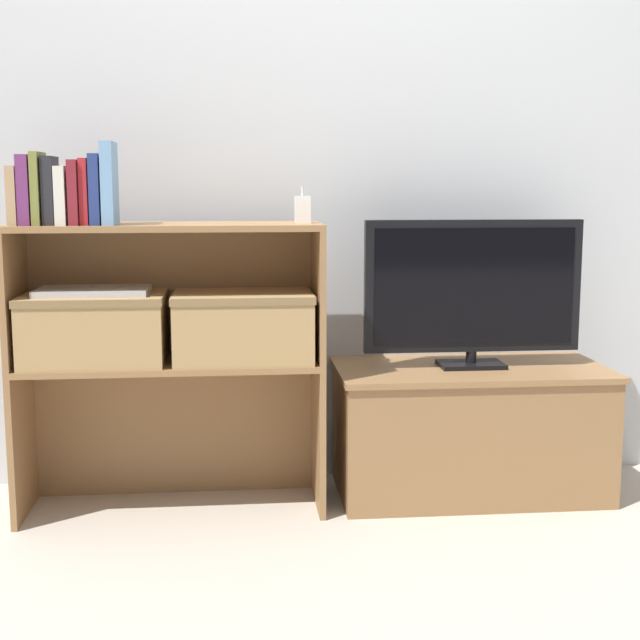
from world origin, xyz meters
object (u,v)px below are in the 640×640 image
Objects in this scene: baby_monitor at (303,209)px; storage_basket_left at (95,325)px; tv at (473,289)px; book_plum at (27,190)px; book_tan at (16,196)px; book_ivory at (64,196)px; book_maroon at (76,193)px; book_crimson at (86,192)px; laptop at (93,291)px; book_olive at (39,189)px; tv_stand at (469,429)px; storage_basket_right at (243,323)px; book_navy at (97,190)px; book_charcoal at (50,191)px; book_skyblue at (110,183)px.

baby_monitor reaches higher than storage_basket_left.
book_plum reaches higher than tv.
book_tan is 1.00× the size of book_ivory.
book_maroon is 0.44× the size of storage_basket_left.
laptop is (0.00, 0.05, -0.31)m from book_crimson.
book_crimson is at bearing 0.00° from book_olive.
storage_basket_left is (0.18, 0.05, -0.43)m from book_plum.
book_plum is (-1.43, -0.12, 0.82)m from tv_stand.
storage_basket_right is at bearing 5.38° from book_ivory.
book_plum is at bearing 180.00° from book_navy.
book_charcoal is 1.05× the size of book_maroon.
book_skyblue reaches higher than book_charcoal.
baby_monitor is 0.33× the size of laptop.
book_crimson is at bearing 0.00° from book_plum.
laptop reaches higher than storage_basket_right.
book_maroon is (0.15, 0.00, -0.01)m from book_plum.
storage_basket_left is (-0.67, -0.02, -0.37)m from baby_monitor.
book_ivory is at bearing 180.00° from book_maroon.
book_olive is at bearing 180.00° from book_crimson.
tv_stand is 0.96m from baby_monitor.
baby_monitor is (0.70, 0.07, -0.05)m from book_maroon.
book_tan is 0.21m from book_crimson.
book_olive reaches higher than book_ivory.
book_charcoal is at bearing -0.00° from book_plum.
book_ivory is at bearing -174.77° from tv.
book_tan is 0.51× the size of laptop.
book_charcoal is at bearing -180.00° from book_navy.
book_plum is at bearing 180.00° from book_ivory.
book_olive is 0.49× the size of storage_basket_right.
storage_basket_right is (-0.78, -0.07, -0.09)m from tv.
book_maroon is 0.03m from book_crimson.
tv_stand is 2.06× the size of storage_basket_left.
book_plum is 0.15m from book_maroon.
storage_basket_right is at bearing 0.00° from storage_basket_left.
book_olive reaches higher than storage_basket_left.
book_crimson reaches higher than book_tan.
book_plum is 0.98× the size of book_navy.
baby_monitor is (0.64, 0.07, -0.06)m from book_navy.
book_charcoal is 0.34m from laptop.
laptop is (0.14, 0.05, -0.32)m from book_olive.
book_ivory is 0.51× the size of laptop.
tv reaches higher than laptop.
tv is 1.41m from book_charcoal.
book_olive is at bearing 180.00° from book_navy.
baby_monitor is (0.85, 0.07, -0.06)m from book_plum.
tv_stand is 4.38× the size of book_plum.
book_skyblue is 0.61m from baby_monitor.
tv_stand is 4.59× the size of book_crimson.
book_ivory is 0.74m from baby_monitor.
storage_basket_right is (-0.20, -0.02, -0.37)m from baby_monitor.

